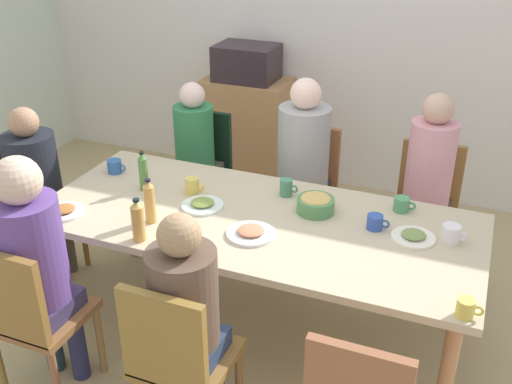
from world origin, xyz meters
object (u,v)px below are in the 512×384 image
(plate_0, at_px, (64,211))
(bowl_0, at_px, (316,204))
(plate_2, at_px, (413,237))
(bottle_0, at_px, (150,202))
(cup_3, at_px, (115,166))
(microwave, at_px, (247,63))
(cup_0, at_px, (286,188))
(dining_table, at_px, (256,228))
(person_3, at_px, (428,180))
(person_6, at_px, (35,179))
(person_2, at_px, (303,157))
(chair_6, at_px, (29,202))
(person_0, at_px, (186,311))
(person_1, at_px, (34,258))
(bottle_1, at_px, (143,172))
(chair_2, at_px, (306,186))
(cup_5, at_px, (402,204))
(chair_0, at_px, (178,357))
(chair_4, at_px, (201,167))
(chair_1, at_px, (30,314))
(chair_3, at_px, (425,207))
(cup_4, at_px, (466,308))
(cup_2, at_px, (451,234))
(plate_1, at_px, (251,233))
(bottle_2, at_px, (138,221))
(cup_1, at_px, (375,222))
(cup_6, at_px, (193,186))
(plate_3, at_px, (202,205))
(side_cabinet, at_px, (247,132))

(plate_0, height_order, bowl_0, bowl_0)
(plate_2, bearing_deg, bottle_0, -165.35)
(bottle_0, bearing_deg, cup_3, 139.44)
(microwave, bearing_deg, cup_0, -59.81)
(dining_table, relative_size, plate_0, 10.84)
(person_3, height_order, person_6, person_3)
(person_2, distance_m, chair_6, 1.76)
(person_0, bearing_deg, person_1, -179.82)
(plate_0, xyz_separation_m, bowl_0, (1.24, 0.52, 0.04))
(microwave, bearing_deg, bottle_1, -87.07)
(chair_2, relative_size, cup_5, 7.53)
(chair_0, bearing_deg, chair_4, 113.81)
(cup_3, bearing_deg, chair_1, -78.16)
(chair_3, distance_m, cup_4, 1.38)
(chair_2, height_order, microwave, microwave)
(cup_2, relative_size, cup_5, 1.05)
(chair_6, xyz_separation_m, cup_0, (1.61, 0.30, 0.27))
(chair_4, bearing_deg, plate_1, -52.17)
(person_0, xyz_separation_m, person_3, (0.78, 1.58, 0.05))
(person_1, bearing_deg, chair_6, 134.09)
(plate_1, height_order, bottle_2, bottle_2)
(cup_1, bearing_deg, chair_2, 128.39)
(dining_table, distance_m, plate_0, 1.03)
(cup_2, xyz_separation_m, bottle_2, (-1.42, -0.55, 0.06))
(chair_3, xyz_separation_m, person_6, (-2.24, -0.88, 0.18))
(person_6, distance_m, bottle_2, 1.11)
(person_1, bearing_deg, cup_4, 10.69)
(cup_6, xyz_separation_m, bottle_1, (-0.28, -0.06, 0.06))
(person_3, bearing_deg, bowl_0, -129.51)
(chair_6, relative_size, bottle_2, 3.96)
(person_1, bearing_deg, cup_6, 69.46)
(person_6, xyz_separation_m, microwave, (0.65, 1.79, 0.35))
(cup_0, xyz_separation_m, cup_3, (-1.07, -0.10, -0.01))
(person_2, xyz_separation_m, cup_2, (0.98, -0.67, 0.02))
(plate_3, distance_m, bottle_0, 0.32)
(dining_table, relative_size, plate_1, 9.47)
(chair_4, height_order, side_cabinet, same)
(person_0, bearing_deg, cup_0, 86.66)
(dining_table, height_order, bottle_0, bottle_0)
(cup_1, bearing_deg, cup_2, 1.05)
(chair_4, relative_size, cup_5, 7.53)
(person_3, xyz_separation_m, plate_0, (-1.75, -1.14, 0.01))
(chair_4, distance_m, cup_5, 1.59)
(cup_6, bearing_deg, cup_1, -0.17)
(dining_table, relative_size, cup_3, 19.19)
(chair_6, bearing_deg, bottle_2, -21.09)
(person_3, relative_size, cup_1, 10.74)
(chair_6, bearing_deg, plate_2, 2.19)
(cup_1, xyz_separation_m, cup_3, (-1.61, 0.08, 0.00))
(chair_3, bearing_deg, chair_6, -159.22)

